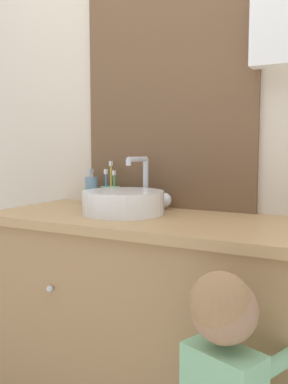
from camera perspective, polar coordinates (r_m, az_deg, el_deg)
The scene contains 5 objects.
wall_back at distance 1.87m, azimuth 6.87°, elevation 10.26°, with size 3.20×0.18×2.50m.
vanity_counter at distance 1.75m, azimuth 1.92°, elevation -17.83°, with size 1.37×0.56×0.89m.
sink_basin at distance 1.71m, azimuth -2.58°, elevation -1.25°, with size 0.32×0.38×0.23m.
toothbrush_holder at distance 1.95m, azimuth -4.50°, elevation -0.44°, with size 0.09×0.09×0.20m.
soap_dispenser at distance 2.00m, azimuth -7.02°, elevation 0.26°, with size 0.06×0.06×0.17m.
Camera 1 is at (0.71, -1.11, 1.15)m, focal length 40.00 mm.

